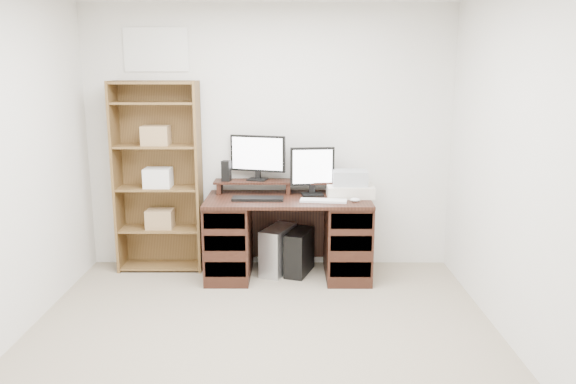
{
  "coord_description": "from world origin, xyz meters",
  "views": [
    {
      "loc": [
        0.2,
        -3.36,
        1.9
      ],
      "look_at": [
        0.19,
        1.43,
        0.85
      ],
      "focal_mm": 35.0,
      "sensor_mm": 36.0,
      "label": 1
    }
  ],
  "objects_px": {
    "printer": "(350,191)",
    "tower_silver": "(278,250)",
    "monitor_small": "(312,169)",
    "monitor_wide": "(258,155)",
    "bookshelf": "(159,175)",
    "tower_black": "(299,252)",
    "desk": "(288,235)"
  },
  "relations": [
    {
      "from": "tower_silver",
      "to": "tower_black",
      "type": "relative_size",
      "value": 0.99
    },
    {
      "from": "monitor_small",
      "to": "desk",
      "type": "bearing_deg",
      "value": -159.45
    },
    {
      "from": "tower_silver",
      "to": "bookshelf",
      "type": "height_order",
      "value": "bookshelf"
    },
    {
      "from": "tower_black",
      "to": "bookshelf",
      "type": "distance_m",
      "value": 1.52
    },
    {
      "from": "monitor_small",
      "to": "tower_silver",
      "type": "relative_size",
      "value": 1.01
    },
    {
      "from": "bookshelf",
      "to": "tower_black",
      "type": "bearing_deg",
      "value": -6.5
    },
    {
      "from": "tower_silver",
      "to": "bookshelf",
      "type": "xyz_separation_m",
      "value": [
        -1.13,
        0.14,
        0.7
      ]
    },
    {
      "from": "printer",
      "to": "tower_silver",
      "type": "distance_m",
      "value": 0.88
    },
    {
      "from": "printer",
      "to": "bookshelf",
      "type": "xyz_separation_m",
      "value": [
        -1.8,
        0.15,
        0.12
      ]
    },
    {
      "from": "bookshelf",
      "to": "tower_silver",
      "type": "bearing_deg",
      "value": -6.84
    },
    {
      "from": "printer",
      "to": "monitor_small",
      "type": "bearing_deg",
      "value": 170.65
    },
    {
      "from": "monitor_wide",
      "to": "printer",
      "type": "bearing_deg",
      "value": 4.35
    },
    {
      "from": "monitor_wide",
      "to": "tower_silver",
      "type": "xyz_separation_m",
      "value": [
        0.19,
        -0.16,
        -0.88
      ]
    },
    {
      "from": "tower_silver",
      "to": "monitor_wide",
      "type": "bearing_deg",
      "value": 163.71
    },
    {
      "from": "desk",
      "to": "monitor_wide",
      "type": "xyz_separation_m",
      "value": [
        -0.29,
        0.24,
        0.72
      ]
    },
    {
      "from": "tower_black",
      "to": "bookshelf",
      "type": "bearing_deg",
      "value": -168.05
    },
    {
      "from": "monitor_small",
      "to": "tower_silver",
      "type": "xyz_separation_m",
      "value": [
        -0.32,
        -0.04,
        -0.77
      ]
    },
    {
      "from": "desk",
      "to": "printer",
      "type": "distance_m",
      "value": 0.71
    },
    {
      "from": "desk",
      "to": "bookshelf",
      "type": "height_order",
      "value": "bookshelf"
    },
    {
      "from": "tower_black",
      "to": "tower_silver",
      "type": "bearing_deg",
      "value": -166.16
    },
    {
      "from": "printer",
      "to": "tower_silver",
      "type": "height_order",
      "value": "printer"
    },
    {
      "from": "monitor_small",
      "to": "tower_black",
      "type": "relative_size",
      "value": 1.0
    },
    {
      "from": "desk",
      "to": "tower_silver",
      "type": "relative_size",
      "value": 3.37
    },
    {
      "from": "monitor_wide",
      "to": "monitor_small",
      "type": "height_order",
      "value": "monitor_wide"
    },
    {
      "from": "monitor_small",
      "to": "bookshelf",
      "type": "bearing_deg",
      "value": 169.44
    },
    {
      "from": "printer",
      "to": "bookshelf",
      "type": "bearing_deg",
      "value": 174.31
    },
    {
      "from": "tower_silver",
      "to": "desk",
      "type": "bearing_deg",
      "value": -15.0
    },
    {
      "from": "monitor_wide",
      "to": "bookshelf",
      "type": "distance_m",
      "value": 0.96
    },
    {
      "from": "monitor_wide",
      "to": "tower_black",
      "type": "relative_size",
      "value": 1.17
    },
    {
      "from": "monitor_small",
      "to": "tower_black",
      "type": "distance_m",
      "value": 0.8
    },
    {
      "from": "tower_black",
      "to": "monitor_wide",
      "type": "bearing_deg",
      "value": 174.18
    },
    {
      "from": "desk",
      "to": "printer",
      "type": "height_order",
      "value": "printer"
    }
  ]
}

